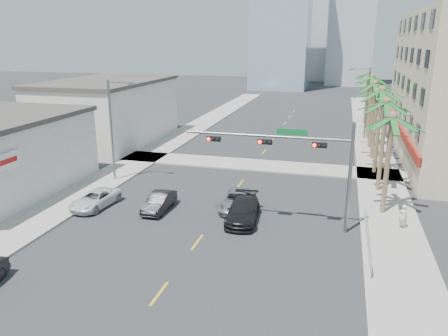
{
  "coord_description": "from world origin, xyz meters",
  "views": [
    {
      "loc": [
        8.18,
        -19.72,
        12.28
      ],
      "look_at": [
        0.41,
        8.97,
        3.5
      ],
      "focal_mm": 35.0,
      "sensor_mm": 36.0,
      "label": 1
    }
  ],
  "objects_px": {
    "traffic_signal_mast": "(300,155)",
    "car_lane_center": "(237,200)",
    "pedestrian": "(403,217)",
    "car_parked_far": "(95,199)",
    "car_lane_left": "(159,202)",
    "car_lane_right": "(243,210)"
  },
  "relations": [
    {
      "from": "traffic_signal_mast",
      "to": "car_parked_far",
      "type": "height_order",
      "value": "traffic_signal_mast"
    },
    {
      "from": "car_lane_left",
      "to": "traffic_signal_mast",
      "type": "bearing_deg",
      "value": -2.99
    },
    {
      "from": "traffic_signal_mast",
      "to": "car_lane_center",
      "type": "height_order",
      "value": "traffic_signal_mast"
    },
    {
      "from": "car_lane_center",
      "to": "pedestrian",
      "type": "height_order",
      "value": "pedestrian"
    },
    {
      "from": "pedestrian",
      "to": "car_lane_left",
      "type": "bearing_deg",
      "value": -7.07
    },
    {
      "from": "car_lane_left",
      "to": "pedestrian",
      "type": "xyz_separation_m",
      "value": [
        17.1,
        0.93,
        0.32
      ]
    },
    {
      "from": "car_parked_far",
      "to": "car_lane_right",
      "type": "xyz_separation_m",
      "value": [
        11.4,
        0.45,
        0.11
      ]
    },
    {
      "from": "car_lane_right",
      "to": "car_lane_left",
      "type": "bearing_deg",
      "value": 172.71
    },
    {
      "from": "traffic_signal_mast",
      "to": "car_lane_right",
      "type": "bearing_deg",
      "value": 176.83
    },
    {
      "from": "car_parked_far",
      "to": "pedestrian",
      "type": "relative_size",
      "value": 2.75
    },
    {
      "from": "car_lane_center",
      "to": "pedestrian",
      "type": "relative_size",
      "value": 2.9
    },
    {
      "from": "pedestrian",
      "to": "car_lane_right",
      "type": "bearing_deg",
      "value": -3.96
    },
    {
      "from": "car_lane_left",
      "to": "car_lane_right",
      "type": "bearing_deg",
      "value": -2.58
    },
    {
      "from": "car_parked_far",
      "to": "car_lane_right",
      "type": "bearing_deg",
      "value": 8.22
    },
    {
      "from": "car_lane_center",
      "to": "pedestrian",
      "type": "distance_m",
      "value": 11.58
    },
    {
      "from": "car_parked_far",
      "to": "car_lane_center",
      "type": "xyz_separation_m",
      "value": [
        10.51,
        2.52,
        0.03
      ]
    },
    {
      "from": "car_parked_far",
      "to": "car_lane_center",
      "type": "bearing_deg",
      "value": 19.44
    },
    {
      "from": "traffic_signal_mast",
      "to": "car_lane_center",
      "type": "distance_m",
      "value": 6.81
    },
    {
      "from": "pedestrian",
      "to": "car_parked_far",
      "type": "bearing_deg",
      "value": -6.0
    },
    {
      "from": "car_lane_left",
      "to": "car_lane_right",
      "type": "height_order",
      "value": "car_lane_right"
    },
    {
      "from": "traffic_signal_mast",
      "to": "car_parked_far",
      "type": "distance_m",
      "value": 15.82
    },
    {
      "from": "car_lane_right",
      "to": "pedestrian",
      "type": "relative_size",
      "value": 3.08
    }
  ]
}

